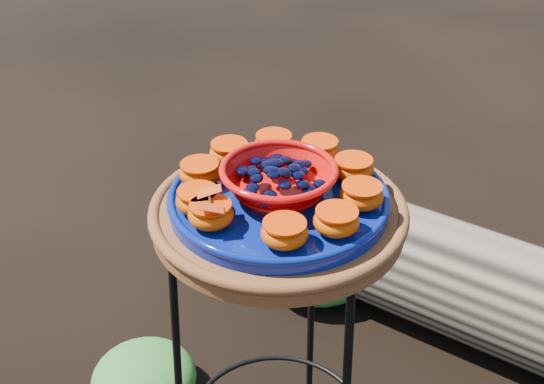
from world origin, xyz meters
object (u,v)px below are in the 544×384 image
at_px(driftwood_log, 473,285).
at_px(plant_stand, 278,360).
at_px(cobalt_plate, 278,200).
at_px(red_bowl, 279,181).
at_px(terracotta_saucer, 278,215).

bearing_deg(driftwood_log, plant_stand, -117.42).
xyz_separation_m(cobalt_plate, red_bowl, (0.00, 0.00, 0.04)).
relative_size(red_bowl, driftwood_log, 0.11).
xyz_separation_m(plant_stand, terracotta_saucer, (0.00, 0.00, 0.37)).
relative_size(cobalt_plate, driftwood_log, 0.22).
distance_m(cobalt_plate, driftwood_log, 0.93).
height_order(cobalt_plate, driftwood_log, cobalt_plate).
distance_m(red_bowl, driftwood_log, 0.96).
relative_size(plant_stand, driftwood_log, 0.40).
height_order(terracotta_saucer, cobalt_plate, cobalt_plate).
height_order(plant_stand, driftwood_log, plant_stand).
bearing_deg(cobalt_plate, driftwood_log, 62.58).
relative_size(plant_stand, cobalt_plate, 1.80).
distance_m(terracotta_saucer, driftwood_log, 0.91).
distance_m(plant_stand, driftwood_log, 0.75).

